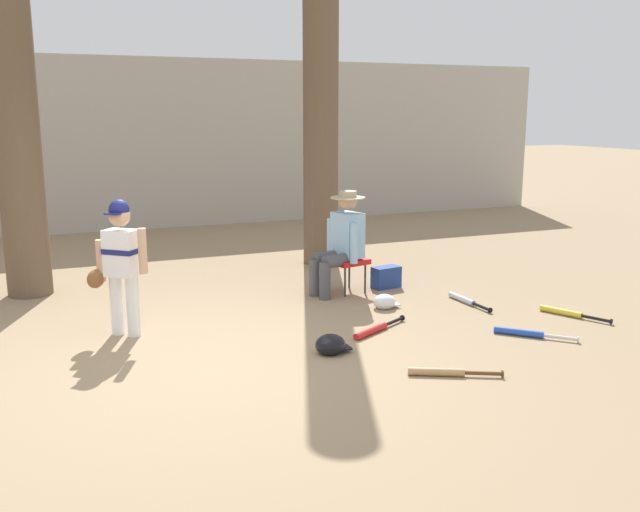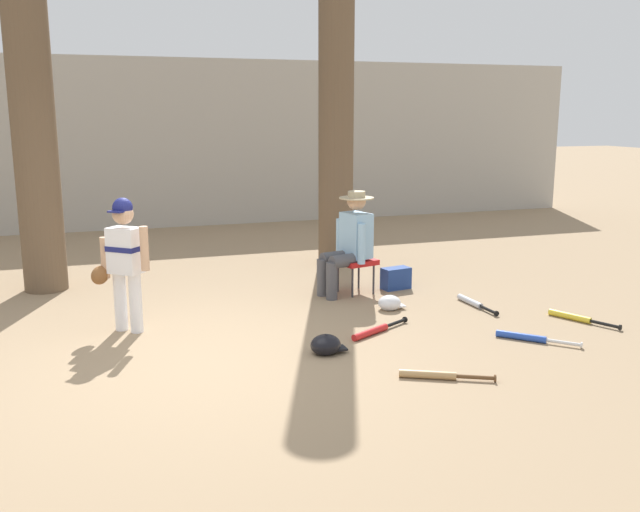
{
  "view_description": "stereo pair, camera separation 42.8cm",
  "coord_description": "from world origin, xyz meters",
  "px_view_note": "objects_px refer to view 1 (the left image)",
  "views": [
    {
      "loc": [
        -1.15,
        -5.46,
        2.1
      ],
      "look_at": [
        1.3,
        0.5,
        0.75
      ],
      "focal_mm": 38.95,
      "sensor_mm": 36.0,
      "label": 1
    },
    {
      "loc": [
        -0.75,
        -5.61,
        2.1
      ],
      "look_at": [
        1.3,
        0.5,
        0.75
      ],
      "focal_mm": 38.95,
      "sensor_mm": 36.0,
      "label": 2
    }
  ],
  "objects_px": {
    "bat_blue_youth": "(525,333)",
    "bat_red_barrel": "(375,330)",
    "handbag_beside_stool": "(386,277)",
    "bat_yellow_trainer": "(566,313)",
    "folding_stool": "(347,262)",
    "tree_behind_spectator": "(321,88)",
    "seated_spectator": "(341,240)",
    "bat_wood_tan": "(444,372)",
    "young_ballplayer": "(120,259)",
    "batting_helmet_black": "(331,345)",
    "batting_helmet_white": "(384,302)",
    "bat_aluminum_silver": "(465,300)",
    "tree_near_player": "(14,98)"
  },
  "relations": [
    {
      "from": "bat_blue_youth",
      "to": "bat_red_barrel",
      "type": "relative_size",
      "value": 0.81
    },
    {
      "from": "seated_spectator",
      "to": "bat_red_barrel",
      "type": "relative_size",
      "value": 1.63
    },
    {
      "from": "bat_aluminum_silver",
      "to": "batting_helmet_black",
      "type": "bearing_deg",
      "value": -155.08
    },
    {
      "from": "bat_yellow_trainer",
      "to": "handbag_beside_stool",
      "type": "bearing_deg",
      "value": 124.08
    },
    {
      "from": "handbag_beside_stool",
      "to": "bat_wood_tan",
      "type": "relative_size",
      "value": 0.48
    },
    {
      "from": "tree_near_player",
      "to": "bat_red_barrel",
      "type": "bearing_deg",
      "value": -42.66
    },
    {
      "from": "bat_aluminum_silver",
      "to": "bat_red_barrel",
      "type": "bearing_deg",
      "value": -157.9
    },
    {
      "from": "tree_near_player",
      "to": "bat_yellow_trainer",
      "type": "height_order",
      "value": "tree_near_player"
    },
    {
      "from": "bat_aluminum_silver",
      "to": "batting_helmet_black",
      "type": "relative_size",
      "value": 2.26
    },
    {
      "from": "bat_blue_youth",
      "to": "young_ballplayer",
      "type": "bearing_deg",
      "value": 156.99
    },
    {
      "from": "tree_behind_spectator",
      "to": "tree_near_player",
      "type": "bearing_deg",
      "value": -175.33
    },
    {
      "from": "seated_spectator",
      "to": "handbag_beside_stool",
      "type": "xyz_separation_m",
      "value": [
        0.62,
        0.04,
        -0.51
      ]
    },
    {
      "from": "bat_blue_youth",
      "to": "batting_helmet_black",
      "type": "relative_size",
      "value": 1.84
    },
    {
      "from": "seated_spectator",
      "to": "batting_helmet_black",
      "type": "height_order",
      "value": "seated_spectator"
    },
    {
      "from": "young_ballplayer",
      "to": "bat_aluminum_silver",
      "type": "bearing_deg",
      "value": -4.3
    },
    {
      "from": "handbag_beside_stool",
      "to": "bat_yellow_trainer",
      "type": "height_order",
      "value": "handbag_beside_stool"
    },
    {
      "from": "tree_behind_spectator",
      "to": "bat_wood_tan",
      "type": "bearing_deg",
      "value": -99.33
    },
    {
      "from": "seated_spectator",
      "to": "bat_blue_youth",
      "type": "relative_size",
      "value": 2.02
    },
    {
      "from": "tree_near_player",
      "to": "folding_stool",
      "type": "bearing_deg",
      "value": -20.98
    },
    {
      "from": "batting_helmet_white",
      "to": "batting_helmet_black",
      "type": "xyz_separation_m",
      "value": [
        -1.1,
        -1.09,
        0.01
      ]
    },
    {
      "from": "bat_blue_youth",
      "to": "folding_stool",
      "type": "bearing_deg",
      "value": 112.39
    },
    {
      "from": "bat_blue_youth",
      "to": "bat_red_barrel",
      "type": "xyz_separation_m",
      "value": [
        -1.28,
        0.64,
        0.0
      ]
    },
    {
      "from": "tree_near_player",
      "to": "bat_blue_youth",
      "type": "distance_m",
      "value": 5.98
    },
    {
      "from": "bat_blue_youth",
      "to": "handbag_beside_stool",
      "type": "bearing_deg",
      "value": 99.36
    },
    {
      "from": "bat_wood_tan",
      "to": "batting_helmet_white",
      "type": "distance_m",
      "value": 1.99
    },
    {
      "from": "folding_stool",
      "to": "bat_red_barrel",
      "type": "bearing_deg",
      "value": -104.69
    },
    {
      "from": "folding_stool",
      "to": "bat_blue_youth",
      "type": "distance_m",
      "value": 2.34
    },
    {
      "from": "tree_near_player",
      "to": "bat_aluminum_silver",
      "type": "distance_m",
      "value": 5.48
    },
    {
      "from": "tree_near_player",
      "to": "bat_aluminum_silver",
      "type": "relative_size",
      "value": 7.08
    },
    {
      "from": "tree_near_player",
      "to": "young_ballplayer",
      "type": "height_order",
      "value": "tree_near_player"
    },
    {
      "from": "bat_aluminum_silver",
      "to": "folding_stool",
      "type": "bearing_deg",
      "value": 137.94
    },
    {
      "from": "tree_behind_spectator",
      "to": "batting_helmet_white",
      "type": "height_order",
      "value": "tree_behind_spectator"
    },
    {
      "from": "bat_red_barrel",
      "to": "bat_wood_tan",
      "type": "xyz_separation_m",
      "value": [
        0.01,
        -1.21,
        0.0
      ]
    },
    {
      "from": "tree_behind_spectator",
      "to": "seated_spectator",
      "type": "relative_size",
      "value": 4.6
    },
    {
      "from": "young_ballplayer",
      "to": "seated_spectator",
      "type": "xyz_separation_m",
      "value": [
        2.54,
        0.63,
        -0.1
      ]
    },
    {
      "from": "tree_near_player",
      "to": "bat_aluminum_silver",
      "type": "xyz_separation_m",
      "value": [
        4.48,
        -2.25,
        -2.21
      ]
    },
    {
      "from": "tree_near_player",
      "to": "batting_helmet_black",
      "type": "relative_size",
      "value": 16.03
    },
    {
      "from": "bat_blue_youth",
      "to": "batting_helmet_black",
      "type": "height_order",
      "value": "batting_helmet_black"
    },
    {
      "from": "folding_stool",
      "to": "bat_red_barrel",
      "type": "relative_size",
      "value": 0.65
    },
    {
      "from": "tree_near_player",
      "to": "folding_stool",
      "type": "distance_m",
      "value": 4.15
    },
    {
      "from": "seated_spectator",
      "to": "handbag_beside_stool",
      "type": "bearing_deg",
      "value": 3.83
    },
    {
      "from": "tree_behind_spectator",
      "to": "seated_spectator",
      "type": "xyz_separation_m",
      "value": [
        -0.43,
        -1.66,
        -1.76
      ]
    },
    {
      "from": "folding_stool",
      "to": "bat_wood_tan",
      "type": "xyz_separation_m",
      "value": [
        -0.38,
        -2.71,
        -0.33
      ]
    },
    {
      "from": "folding_stool",
      "to": "tree_behind_spectator",
      "type": "bearing_deg",
      "value": 78.41
    },
    {
      "from": "young_ballplayer",
      "to": "bat_yellow_trainer",
      "type": "relative_size",
      "value": 1.84
    },
    {
      "from": "tree_behind_spectator",
      "to": "bat_aluminum_silver",
      "type": "xyz_separation_m",
      "value": [
        0.69,
        -2.56,
        -2.37
      ]
    },
    {
      "from": "seated_spectator",
      "to": "batting_helmet_white",
      "type": "bearing_deg",
      "value": -76.15
    },
    {
      "from": "bat_yellow_trainer",
      "to": "bat_wood_tan",
      "type": "distance_m",
      "value": 2.31
    },
    {
      "from": "tree_near_player",
      "to": "handbag_beside_stool",
      "type": "xyz_separation_m",
      "value": [
        3.99,
        -1.31,
        -2.11
      ]
    },
    {
      "from": "bat_aluminum_silver",
      "to": "bat_yellow_trainer",
      "type": "bearing_deg",
      "value": -49.76
    }
  ]
}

